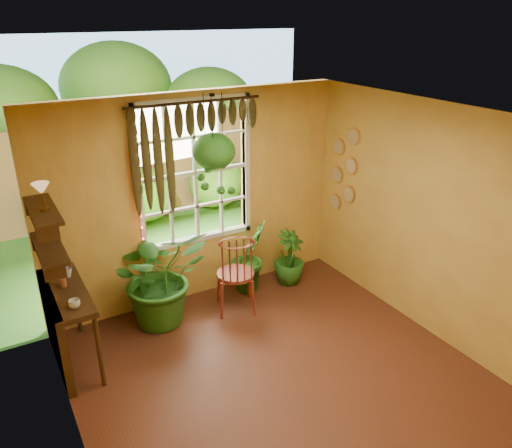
% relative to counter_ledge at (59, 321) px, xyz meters
% --- Properties ---
extents(floor, '(4.50, 4.50, 0.00)m').
position_rel_counter_ledge_xyz_m(floor, '(1.91, -1.60, -0.55)').
color(floor, '#552818').
rests_on(floor, ground).
extents(ceiling, '(4.50, 4.50, 0.00)m').
position_rel_counter_ledge_xyz_m(ceiling, '(1.91, -1.60, 2.15)').
color(ceiling, silver).
rests_on(ceiling, wall_back).
extents(wall_back, '(4.00, 0.00, 4.00)m').
position_rel_counter_ledge_xyz_m(wall_back, '(1.91, 0.65, 0.80)').
color(wall_back, '#E4BB4E').
rests_on(wall_back, floor).
extents(wall_left, '(0.00, 4.50, 4.50)m').
position_rel_counter_ledge_xyz_m(wall_left, '(-0.09, -1.60, 0.80)').
color(wall_left, '#E4BB4E').
rests_on(wall_left, floor).
extents(wall_right, '(0.00, 4.50, 4.50)m').
position_rel_counter_ledge_xyz_m(wall_right, '(3.91, -1.60, 0.80)').
color(wall_right, '#E4BB4E').
rests_on(wall_right, floor).
extents(window, '(1.52, 0.10, 1.86)m').
position_rel_counter_ledge_xyz_m(window, '(1.91, 0.68, 1.15)').
color(window, white).
rests_on(window, wall_back).
extents(valance_vine, '(1.70, 0.12, 1.10)m').
position_rel_counter_ledge_xyz_m(valance_vine, '(1.82, 0.56, 1.73)').
color(valance_vine, '#3A250F').
rests_on(valance_vine, window).
extents(string_lights, '(0.03, 0.03, 1.54)m').
position_rel_counter_ledge_xyz_m(string_lights, '(1.15, 0.59, 1.20)').
color(string_lights, '#FF2633').
rests_on(string_lights, window).
extents(wall_plates, '(0.04, 0.32, 1.10)m').
position_rel_counter_ledge_xyz_m(wall_plates, '(3.89, 0.19, 1.00)').
color(wall_plates, beige).
rests_on(wall_plates, wall_right).
extents(counter_ledge, '(0.40, 1.20, 0.90)m').
position_rel_counter_ledge_xyz_m(counter_ledge, '(0.00, 0.00, 0.00)').
color(counter_ledge, '#3A250F').
rests_on(counter_ledge, floor).
extents(shelf_lower, '(0.25, 0.90, 0.04)m').
position_rel_counter_ledge_xyz_m(shelf_lower, '(0.03, 0.00, 0.85)').
color(shelf_lower, '#3A250F').
rests_on(shelf_lower, wall_left).
extents(shelf_upper, '(0.25, 0.90, 0.04)m').
position_rel_counter_ledge_xyz_m(shelf_upper, '(0.03, 0.00, 1.25)').
color(shelf_upper, '#3A250F').
rests_on(shelf_upper, wall_left).
extents(backyard, '(14.00, 10.00, 12.00)m').
position_rel_counter_ledge_xyz_m(backyard, '(2.15, 5.27, 0.73)').
color(backyard, '#2C601B').
rests_on(backyard, ground).
extents(windsor_chair, '(0.62, 0.63, 1.28)m').
position_rel_counter_ledge_xyz_m(windsor_chair, '(2.12, 0.02, -0.18)').
color(windsor_chair, maroon).
rests_on(windsor_chair, floor).
extents(potted_plant_left, '(1.16, 1.01, 1.26)m').
position_rel_counter_ledge_xyz_m(potted_plant_left, '(1.22, 0.26, 0.08)').
color(potted_plant_left, '#245416').
rests_on(potted_plant_left, floor).
extents(potted_plant_mid, '(0.66, 0.60, 0.98)m').
position_rel_counter_ledge_xyz_m(potted_plant_mid, '(2.53, 0.41, -0.06)').
color(potted_plant_mid, '#245416').
rests_on(potted_plant_mid, floor).
extents(potted_plant_right, '(0.56, 0.56, 0.77)m').
position_rel_counter_ledge_xyz_m(potted_plant_right, '(3.09, 0.28, -0.17)').
color(potted_plant_right, '#245416').
rests_on(potted_plant_right, floor).
extents(hanging_basket, '(0.51, 0.51, 1.24)m').
position_rel_counter_ledge_xyz_m(hanging_basket, '(2.04, 0.38, 1.42)').
color(hanging_basket, black).
rests_on(hanging_basket, ceiling).
extents(cup_a, '(0.15, 0.15, 0.09)m').
position_rel_counter_ledge_xyz_m(cup_a, '(0.13, -0.40, 0.39)').
color(cup_a, silver).
rests_on(cup_a, counter_ledge).
extents(cup_b, '(0.12, 0.12, 0.10)m').
position_rel_counter_ledge_xyz_m(cup_b, '(0.19, 0.27, 0.40)').
color(cup_b, beige).
rests_on(cup_b, counter_ledge).
extents(brush_jar, '(0.08, 0.08, 0.30)m').
position_rel_counter_ledge_xyz_m(brush_jar, '(0.11, 0.08, 0.46)').
color(brush_jar, brown).
rests_on(brush_jar, counter_ledge).
extents(shelf_vase, '(0.16, 0.16, 0.13)m').
position_rel_counter_ledge_xyz_m(shelf_vase, '(0.04, 0.25, 0.93)').
color(shelf_vase, '#B2AD99').
rests_on(shelf_vase, shelf_lower).
extents(tiffany_lamp, '(0.16, 0.16, 0.27)m').
position_rel_counter_ledge_xyz_m(tiffany_lamp, '(0.05, -0.06, 1.47)').
color(tiffany_lamp, brown).
rests_on(tiffany_lamp, shelf_upper).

